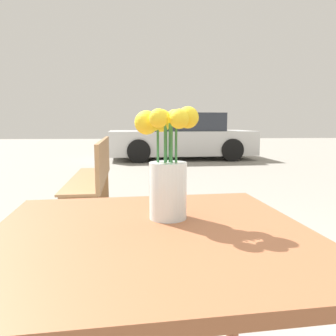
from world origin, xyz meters
TOP-DOWN VIEW (x-y plane):
  - table_front at (0.00, 0.00)m, footprint 0.89×0.86m
  - flower_vase at (0.05, 0.11)m, footprint 0.18×0.14m
  - bench_near at (-0.52, 2.59)m, footprint 0.44×1.58m
  - parked_car at (1.03, 8.42)m, footprint 4.08×2.03m

SIDE VIEW (x-z plane):
  - bench_near at x=-0.52m, z-range 0.03..0.88m
  - parked_car at x=1.03m, z-range -0.03..1.25m
  - table_front at x=0.00m, z-range 0.26..1.01m
  - flower_vase at x=0.05m, z-range 0.73..1.05m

